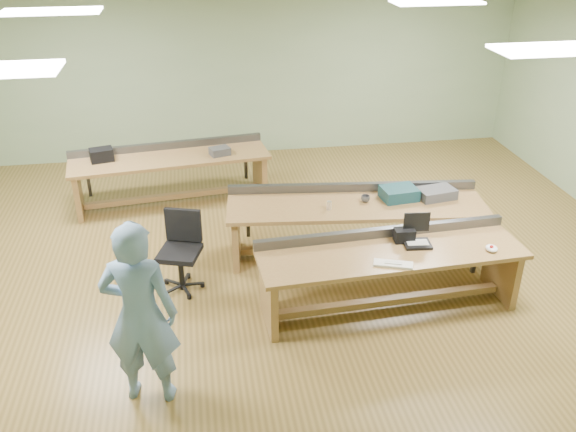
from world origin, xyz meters
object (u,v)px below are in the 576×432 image
object	(u,v)px
workbench_mid	(355,215)
parts_bin_teal	(399,193)
workbench_back	(171,168)
laptop_base	(417,244)
drinks_can	(329,205)
workbench_front	(390,265)
person	(140,315)
camera_bag	(404,235)
mug	(365,199)
task_chair	(182,262)
parts_bin_grey	(436,193)

from	to	relation	value
workbench_mid	parts_bin_teal	xyz separation A→B (m)	(0.57, 0.02, 0.26)
workbench_back	parts_bin_teal	xyz separation A→B (m)	(2.95, -1.99, 0.27)
laptop_base	drinks_can	distance (m)	1.30
workbench_front	laptop_base	xyz separation A→B (m)	(0.32, 0.06, 0.21)
laptop_base	drinks_can	xyz separation A→B (m)	(-0.78, 1.03, 0.04)
workbench_back	drinks_can	distance (m)	2.94
person	drinks_can	xyz separation A→B (m)	(2.19, 2.11, -0.12)
person	camera_bag	bearing A→B (deg)	-146.90
workbench_back	camera_bag	size ratio (longest dim) A/B	13.49
mug	drinks_can	size ratio (longest dim) A/B	1.04
task_chair	mug	world-z (taller)	task_chair
workbench_back	parts_bin_teal	size ratio (longest dim) A/B	6.84
workbench_mid	workbench_back	world-z (taller)	same
parts_bin_grey	drinks_can	distance (m)	1.45
workbench_front	parts_bin_grey	size ratio (longest dim) A/B	6.36
task_chair	mug	distance (m)	2.44
workbench_front	mug	bearing A→B (deg)	84.77
parts_bin_teal	parts_bin_grey	distance (m)	0.49
laptop_base	parts_bin_teal	xyz separation A→B (m)	(0.18, 1.19, 0.06)
parts_bin_teal	workbench_front	bearing A→B (deg)	-111.83
workbench_back	mug	size ratio (longest dim) A/B	26.83
laptop_base	camera_bag	world-z (taller)	camera_bag
camera_bag	person	bearing A→B (deg)	-154.37
parts_bin_teal	laptop_base	bearing A→B (deg)	-98.42
parts_bin_teal	task_chair	bearing A→B (deg)	-170.65
workbench_back	laptop_base	size ratio (longest dim) A/B	10.29
person	task_chair	distance (m)	1.91
workbench_back	parts_bin_grey	xyz separation A→B (m)	(3.43, -2.04, 0.26)
camera_bag	task_chair	xyz separation A→B (m)	(-2.52, 0.61, -0.47)
workbench_mid	workbench_back	bearing A→B (deg)	146.00
person	mug	distance (m)	3.50
workbench_front	drinks_can	world-z (taller)	same
camera_bag	task_chair	size ratio (longest dim) A/B	0.23
parts_bin_grey	person	bearing A→B (deg)	-148.64
workbench_front	task_chair	xyz separation A→B (m)	(-2.31, 0.78, -0.20)
workbench_mid	person	xyz separation A→B (m)	(-2.57, -2.24, 0.36)
task_chair	parts_bin_teal	distance (m)	2.89
person	mug	bearing A→B (deg)	-129.68
camera_bag	parts_bin_teal	world-z (taller)	parts_bin_teal
parts_bin_teal	drinks_can	size ratio (longest dim) A/B	4.09
parts_bin_teal	workbench_back	bearing A→B (deg)	145.96
workbench_front	workbench_back	size ratio (longest dim) A/B	0.99
mug	workbench_back	bearing A→B (deg)	141.19
task_chair	drinks_can	distance (m)	1.93
camera_bag	workbench_mid	bearing A→B (deg)	107.71
laptop_base	task_chair	bearing A→B (deg)	170.40
workbench_mid	drinks_can	xyz separation A→B (m)	(-0.38, -0.13, 0.24)
workbench_front	person	size ratio (longest dim) A/B	1.62
parts_bin_grey	mug	world-z (taller)	parts_bin_grey
workbench_mid	task_chair	size ratio (longest dim) A/B	3.47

